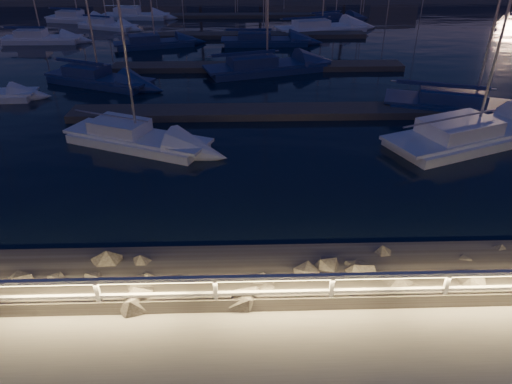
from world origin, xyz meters
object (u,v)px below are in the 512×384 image
sailboat_j (153,42)px  sailboat_m (134,15)px  sailboat_b (134,136)px  sailboat_l (319,27)px  sailboat_i (77,18)px  guard_rail (291,284)px  sailboat_k (334,19)px  sailboat_n (106,25)px  sailboat_d (472,133)px  sailboat_h (469,105)px  sailboat_c (264,66)px  sailboat_e (40,38)px  sailboat_f (97,78)px  sailboat_g (263,40)px

sailboat_j → sailboat_m: 16.08m
sailboat_b → sailboat_l: (13.53, 28.52, 0.03)m
sailboat_m → sailboat_i: bearing=-157.2°
guard_rail → sailboat_l: size_ratio=2.69×
sailboat_k → sailboat_n: sailboat_k is taller
sailboat_d → sailboat_m: size_ratio=1.27×
sailboat_h → sailboat_l: sailboat_h is taller
sailboat_j → sailboat_k: bearing=16.5°
sailboat_c → sailboat_h: bearing=-55.8°
guard_rail → sailboat_k: (9.53, 46.25, -0.98)m
sailboat_e → sailboat_n: 8.30m
sailboat_e → sailboat_l: size_ratio=0.76×
guard_rail → sailboat_m: bearing=105.8°
sailboat_e → sailboat_k: (29.66, 10.19, -0.05)m
sailboat_i → sailboat_j: 17.22m
sailboat_d → sailboat_h: sailboat_h is taller
sailboat_c → sailboat_f: bearing=175.1°
sailboat_c → sailboat_n: sailboat_c is taller
sailboat_e → sailboat_k: bearing=18.9°
sailboat_b → sailboat_l: sailboat_l is taller
sailboat_e → sailboat_f: size_ratio=0.93×
sailboat_h → sailboat_m: 42.11m
sailboat_c → sailboat_e: 23.33m
sailboat_e → sailboat_m: bearing=65.0°
sailboat_m → sailboat_h: bearing=-47.7°
sailboat_j → sailboat_l: sailboat_l is taller
guard_rail → sailboat_f: 25.12m
sailboat_f → sailboat_k: bearing=73.7°
sailboat_d → sailboat_h: bearing=46.0°
sailboat_b → sailboat_e: 27.55m
sailboat_f → sailboat_h: bearing=9.2°
guard_rail → sailboat_j: (-9.20, 33.91, -0.95)m
sailboat_f → sailboat_i: 26.30m
sailboat_j → sailboat_g: bearing=-12.9°
sailboat_h → sailboat_l: bearing=120.5°
sailboat_j → sailboat_h: bearing=-57.1°
sailboat_e → sailboat_i: 11.15m
sailboat_d → sailboat_k: sailboat_d is taller
sailboat_i → sailboat_j: bearing=-36.1°
sailboat_e → sailboat_j: size_ratio=1.00×
sailboat_d → sailboat_k: size_ratio=1.39×
sailboat_c → sailboat_e: (-20.59, 10.96, -0.03)m
sailboat_b → sailboat_n: bearing=130.4°
sailboat_g → sailboat_l: size_ratio=0.85×
sailboat_h → sailboat_g: bearing=140.0°
sailboat_j → sailboat_i: bearing=112.5°
guard_rail → sailboat_l: bearing=80.2°
sailboat_g → sailboat_l: bearing=44.2°
guard_rail → sailboat_j: 35.14m
sailboat_g → sailboat_i: 24.46m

